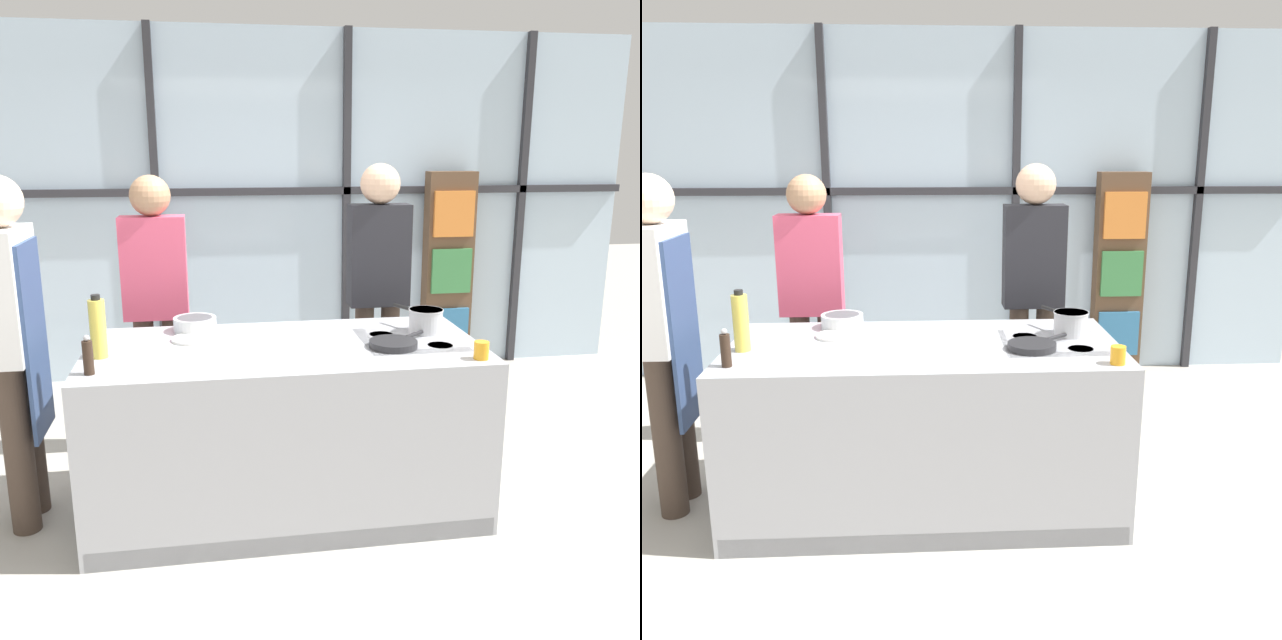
{
  "view_description": "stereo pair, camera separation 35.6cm",
  "coord_description": "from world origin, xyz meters",
  "views": [
    {
      "loc": [
        -0.36,
        -3.32,
        1.89
      ],
      "look_at": [
        0.2,
        0.1,
        1.0
      ],
      "focal_mm": 38.0,
      "sensor_mm": 36.0,
      "label": 1
    },
    {
      "loc": [
        -0.0,
        -3.36,
        1.89
      ],
      "look_at": [
        0.2,
        0.1,
        1.0
      ],
      "focal_mm": 38.0,
      "sensor_mm": 36.0,
      "label": 2
    }
  ],
  "objects": [
    {
      "name": "ground_plane",
      "position": [
        0.0,
        0.0,
        0.0
      ],
      "size": [
        18.0,
        18.0,
        0.0
      ],
      "primitive_type": "plane",
      "color": "#ADA89E"
    },
    {
      "name": "back_window_wall",
      "position": [
        0.0,
        2.28,
        1.4
      ],
      "size": [
        6.4,
        0.1,
        2.8
      ],
      "color": "silver",
      "rests_on": "ground_plane"
    },
    {
      "name": "bookshelf",
      "position": [
        1.62,
        2.1,
        0.85
      ],
      "size": [
        0.4,
        0.19,
        1.69
      ],
      "color": "brown",
      "rests_on": "ground_plane"
    },
    {
      "name": "demo_island",
      "position": [
        0.0,
        -0.0,
        0.45
      ],
      "size": [
        2.01,
        0.96,
        0.9
      ],
      "color": "#A8AAB2",
      "rests_on": "ground_plane"
    },
    {
      "name": "chef",
      "position": [
        -1.33,
        0.05,
        1.01
      ],
      "size": [
        0.25,
        0.44,
        1.77
      ],
      "rotation": [
        0.0,
        0.0,
        -1.57
      ],
      "color": "#47382D",
      "rests_on": "ground_plane"
    },
    {
      "name": "spectator_far_left",
      "position": [
        -0.7,
        0.84,
        1.01
      ],
      "size": [
        0.39,
        0.24,
        1.73
      ],
      "rotation": [
        0.0,
        0.0,
        3.14
      ],
      "color": "#47382D",
      "rests_on": "ground_plane"
    },
    {
      "name": "spectator_center_left",
      "position": [
        0.7,
        0.84,
        1.06
      ],
      "size": [
        0.38,
        0.25,
        1.79
      ],
      "rotation": [
        0.0,
        0.0,
        3.14
      ],
      "color": "#47382D",
      "rests_on": "ground_plane"
    },
    {
      "name": "frying_pan",
      "position": [
        0.55,
        -0.12,
        0.92
      ],
      "size": [
        0.37,
        0.34,
        0.04
      ],
      "color": "#232326",
      "rests_on": "demo_island"
    },
    {
      "name": "saucepan",
      "position": [
        0.79,
        0.13,
        0.97
      ],
      "size": [
        0.22,
        0.33,
        0.13
      ],
      "color": "silver",
      "rests_on": "demo_island"
    },
    {
      "name": "white_plate",
      "position": [
        -0.46,
        0.17,
        0.91
      ],
      "size": [
        0.23,
        0.23,
        0.01
      ],
      "primitive_type": "cylinder",
      "color": "white",
      "rests_on": "demo_island"
    },
    {
      "name": "mixing_bowl",
      "position": [
        -0.46,
        0.36,
        0.94
      ],
      "size": [
        0.24,
        0.24,
        0.08
      ],
      "color": "silver",
      "rests_on": "demo_island"
    },
    {
      "name": "oil_bottle",
      "position": [
        -0.91,
        -0.06,
        1.05
      ],
      "size": [
        0.08,
        0.08,
        0.31
      ],
      "color": "#E0CC4C",
      "rests_on": "demo_island"
    },
    {
      "name": "pepper_grinder",
      "position": [
        -0.92,
        -0.32,
        0.98
      ],
      "size": [
        0.05,
        0.05,
        0.18
      ],
      "color": "#332319",
      "rests_on": "demo_island"
    },
    {
      "name": "juice_glass_near",
      "position": [
        0.91,
        -0.38,
        0.94
      ],
      "size": [
        0.07,
        0.07,
        0.09
      ],
      "primitive_type": "cylinder",
      "color": "orange",
      "rests_on": "demo_island"
    }
  ]
}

